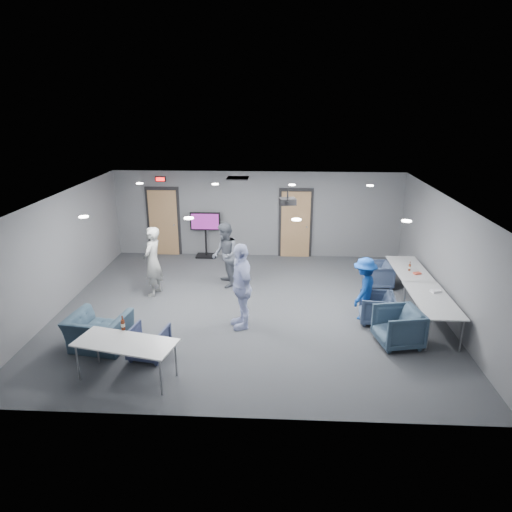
{
  "coord_description": "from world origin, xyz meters",
  "views": [
    {
      "loc": [
        0.68,
        -9.97,
        4.78
      ],
      "look_at": [
        0.14,
        0.41,
        1.2
      ],
      "focal_mm": 32.0,
      "sensor_mm": 36.0,
      "label": 1
    }
  ],
  "objects_px": {
    "chair_right_a": "(378,275)",
    "bottle_front": "(123,325)",
    "table_right_b": "(433,301)",
    "projector": "(288,201)",
    "chair_right_b": "(376,308)",
    "person_a": "(153,261)",
    "tv_stand": "(206,232)",
    "table_front_left": "(125,344)",
    "person_d": "(364,289)",
    "chair_front_a": "(149,342)",
    "person_c": "(241,286)",
    "bottle_right": "(410,267)",
    "table_right_a": "(409,270)",
    "chair_front_b": "(99,332)",
    "chair_right_c": "(398,327)",
    "person_b": "(225,255)"
  },
  "relations": [
    {
      "from": "person_d",
      "to": "tv_stand",
      "type": "distance_m",
      "value": 5.91
    },
    {
      "from": "person_c",
      "to": "bottle_front",
      "type": "bearing_deg",
      "value": -70.18
    },
    {
      "from": "chair_front_a",
      "to": "table_right_a",
      "type": "height_order",
      "value": "table_right_a"
    },
    {
      "from": "person_c",
      "to": "chair_front_a",
      "type": "xyz_separation_m",
      "value": [
        -1.7,
        -1.37,
        -0.64
      ]
    },
    {
      "from": "chair_right_c",
      "to": "chair_front_a",
      "type": "relative_size",
      "value": 1.23
    },
    {
      "from": "person_a",
      "to": "bottle_front",
      "type": "xyz_separation_m",
      "value": [
        0.32,
        -3.29,
        -0.06
      ]
    },
    {
      "from": "chair_right_c",
      "to": "bottle_right",
      "type": "relative_size",
      "value": 3.61
    },
    {
      "from": "table_right_b",
      "to": "tv_stand",
      "type": "relative_size",
      "value": 1.35
    },
    {
      "from": "bottle_front",
      "to": "chair_right_a",
      "type": "bearing_deg",
      "value": 36.74
    },
    {
      "from": "person_d",
      "to": "person_c",
      "type": "bearing_deg",
      "value": -51.51
    },
    {
      "from": "tv_stand",
      "to": "table_right_a",
      "type": "bearing_deg",
      "value": -25.72
    },
    {
      "from": "person_b",
      "to": "chair_front_b",
      "type": "xyz_separation_m",
      "value": [
        -2.15,
        -3.42,
        -0.5
      ]
    },
    {
      "from": "table_right_b",
      "to": "projector",
      "type": "height_order",
      "value": "projector"
    },
    {
      "from": "table_right_b",
      "to": "bottle_front",
      "type": "bearing_deg",
      "value": 105.35
    },
    {
      "from": "chair_front_b",
      "to": "tv_stand",
      "type": "bearing_deg",
      "value": -93.48
    },
    {
      "from": "person_b",
      "to": "projector",
      "type": "xyz_separation_m",
      "value": [
        1.62,
        -0.31,
        1.54
      ]
    },
    {
      "from": "chair_front_a",
      "to": "table_right_b",
      "type": "bearing_deg",
      "value": -156.82
    },
    {
      "from": "chair_right_a",
      "to": "table_front_left",
      "type": "relative_size",
      "value": 0.39
    },
    {
      "from": "bottle_right",
      "to": "chair_right_b",
      "type": "bearing_deg",
      "value": -126.94
    },
    {
      "from": "chair_front_b",
      "to": "table_right_b",
      "type": "relative_size",
      "value": 0.57
    },
    {
      "from": "chair_right_b",
      "to": "projector",
      "type": "bearing_deg",
      "value": -123.34
    },
    {
      "from": "table_right_a",
      "to": "tv_stand",
      "type": "xyz_separation_m",
      "value": [
        -5.63,
        2.71,
        0.14
      ]
    },
    {
      "from": "person_d",
      "to": "tv_stand",
      "type": "height_order",
      "value": "person_d"
    },
    {
      "from": "person_a",
      "to": "table_right_b",
      "type": "xyz_separation_m",
      "value": [
        6.5,
        -1.59,
        -0.21
      ]
    },
    {
      "from": "person_b",
      "to": "projector",
      "type": "distance_m",
      "value": 2.26
    },
    {
      "from": "chair_front_a",
      "to": "table_front_left",
      "type": "relative_size",
      "value": 0.37
    },
    {
      "from": "person_d",
      "to": "bottle_right",
      "type": "distance_m",
      "value": 1.8
    },
    {
      "from": "table_right_b",
      "to": "tv_stand",
      "type": "height_order",
      "value": "tv_stand"
    },
    {
      "from": "table_right_a",
      "to": "person_a",
      "type": "bearing_deg",
      "value": 92.69
    },
    {
      "from": "person_a",
      "to": "chair_right_a",
      "type": "height_order",
      "value": "person_a"
    },
    {
      "from": "person_d",
      "to": "chair_right_b",
      "type": "xyz_separation_m",
      "value": [
        0.27,
        -0.19,
        -0.39
      ]
    },
    {
      "from": "bottle_right",
      "to": "projector",
      "type": "xyz_separation_m",
      "value": [
        -3.07,
        0.25,
        1.59
      ]
    },
    {
      "from": "chair_right_b",
      "to": "bottle_front",
      "type": "height_order",
      "value": "bottle_front"
    },
    {
      "from": "chair_front_a",
      "to": "chair_right_b",
      "type": "bearing_deg",
      "value": -150.25
    },
    {
      "from": "chair_front_b",
      "to": "table_front_left",
      "type": "distance_m",
      "value": 1.38
    },
    {
      "from": "chair_right_a",
      "to": "bottle_front",
      "type": "xyz_separation_m",
      "value": [
        -5.52,
        -4.12,
        0.5
      ]
    },
    {
      "from": "chair_front_b",
      "to": "bottle_front",
      "type": "height_order",
      "value": "bottle_front"
    },
    {
      "from": "person_a",
      "to": "tv_stand",
      "type": "xyz_separation_m",
      "value": [
        0.87,
        3.02,
        -0.07
      ]
    },
    {
      "from": "person_d",
      "to": "table_front_left",
      "type": "distance_m",
      "value": 5.33
    },
    {
      "from": "chair_right_c",
      "to": "projector",
      "type": "distance_m",
      "value": 4.02
    },
    {
      "from": "person_c",
      "to": "bottle_front",
      "type": "distance_m",
      "value": 2.65
    },
    {
      "from": "chair_right_b",
      "to": "tv_stand",
      "type": "height_order",
      "value": "tv_stand"
    },
    {
      "from": "person_a",
      "to": "person_b",
      "type": "distance_m",
      "value": 1.89
    },
    {
      "from": "person_a",
      "to": "chair_right_c",
      "type": "xyz_separation_m",
      "value": [
        5.64,
        -2.27,
        -0.51
      ]
    },
    {
      "from": "bottle_front",
      "to": "tv_stand",
      "type": "height_order",
      "value": "tv_stand"
    },
    {
      "from": "chair_right_b",
      "to": "table_right_a",
      "type": "height_order",
      "value": "table_right_a"
    },
    {
      "from": "chair_right_c",
      "to": "person_c",
      "type": "bearing_deg",
      "value": -112.15
    },
    {
      "from": "chair_right_b",
      "to": "table_right_b",
      "type": "bearing_deg",
      "value": 79.45
    },
    {
      "from": "person_b",
      "to": "chair_right_a",
      "type": "relative_size",
      "value": 2.35
    },
    {
      "from": "person_c",
      "to": "chair_right_b",
      "type": "relative_size",
      "value": 2.57
    }
  ]
}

